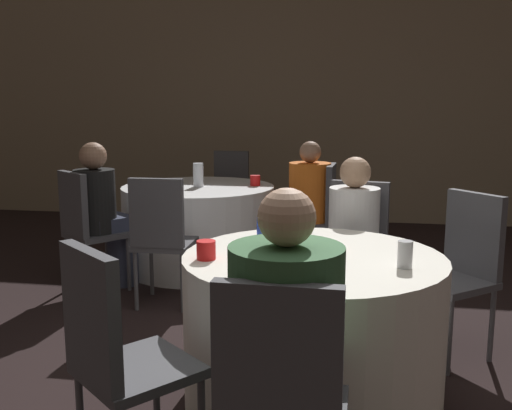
% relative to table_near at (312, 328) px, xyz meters
% --- Properties ---
extents(ground_plane, '(16.00, 16.00, 0.00)m').
position_rel_table_near_xyz_m(ground_plane, '(-0.09, -0.10, -0.37)').
color(ground_plane, black).
extents(wall_back, '(16.00, 0.06, 2.80)m').
position_rel_table_near_xyz_m(wall_back, '(-0.09, 4.49, 1.03)').
color(wall_back, gray).
rests_on(wall_back, ground_plane).
extents(table_near, '(1.26, 1.26, 0.73)m').
position_rel_table_near_xyz_m(table_near, '(0.00, 0.00, 0.00)').
color(table_near, white).
rests_on(table_near, ground_plane).
extents(table_far, '(1.35, 1.35, 0.73)m').
position_rel_table_near_xyz_m(table_far, '(-1.17, 2.19, 0.00)').
color(table_far, white).
rests_on(table_far, ground_plane).
extents(chair_near_southwest, '(0.56, 0.56, 0.95)m').
position_rel_table_near_xyz_m(chair_near_southwest, '(-0.68, -0.80, 0.20)').
color(chair_near_southwest, '#47474C').
rests_on(chair_near_southwest, ground_plane).
extents(chair_near_northeast, '(0.56, 0.56, 0.95)m').
position_rel_table_near_xyz_m(chair_near_northeast, '(0.81, 0.66, 0.20)').
color(chair_near_northeast, '#47474C').
rests_on(chair_near_northeast, ground_plane).
extents(chair_near_north, '(0.47, 0.48, 0.95)m').
position_rel_table_near_xyz_m(chair_near_north, '(0.21, 1.03, 0.20)').
color(chair_near_north, '#47474C').
rests_on(chair_near_north, ground_plane).
extents(chair_near_south, '(0.41, 0.41, 0.95)m').
position_rel_table_near_xyz_m(chair_near_south, '(-0.03, -1.05, 0.20)').
color(chair_near_south, '#47474C').
rests_on(chair_near_south, ground_plane).
extents(chair_far_north, '(0.42, 0.42, 0.95)m').
position_rel_table_near_xyz_m(chair_far_north, '(-1.12, 3.28, 0.20)').
color(chair_far_north, '#47474C').
rests_on(chair_far_north, ground_plane).
extents(chair_far_east, '(0.43, 0.42, 0.95)m').
position_rel_table_near_xyz_m(chair_far_east, '(-0.08, 2.13, 0.20)').
color(chair_far_east, '#47474C').
rests_on(chair_far_east, ground_plane).
extents(chair_far_southwest, '(0.56, 0.56, 0.95)m').
position_rel_table_near_xyz_m(chair_far_southwest, '(-1.83, 1.33, 0.20)').
color(chair_far_southwest, '#47474C').
rests_on(chair_far_southwest, ground_plane).
extents(chair_far_south, '(0.41, 0.41, 0.95)m').
position_rel_table_near_xyz_m(chair_far_south, '(-1.15, 1.10, 0.20)').
color(chair_far_south, '#47474C').
rests_on(chair_far_south, ground_plane).
extents(person_orange_shirt, '(0.52, 0.36, 1.15)m').
position_rel_table_near_xyz_m(person_orange_shirt, '(-0.25, 2.14, 0.22)').
color(person_orange_shirt, black).
rests_on(person_orange_shirt, ground_plane).
extents(person_black_shirt, '(0.44, 0.46, 1.17)m').
position_rel_table_near_xyz_m(person_black_shirt, '(-1.73, 1.47, 0.22)').
color(person_black_shirt, '#33384C').
rests_on(person_black_shirt, ground_plane).
extents(person_white_shirt, '(0.36, 0.49, 1.13)m').
position_rel_table_near_xyz_m(person_white_shirt, '(0.18, 0.86, 0.20)').
color(person_white_shirt, '#282828').
rests_on(person_white_shirt, ground_plane).
extents(person_green_jacket, '(0.37, 0.52, 1.20)m').
position_rel_table_near_xyz_m(person_green_jacket, '(-0.02, -0.89, 0.25)').
color(person_green_jacket, '#282828').
rests_on(person_green_jacket, ground_plane).
extents(pizza_plate_near, '(0.21, 0.21, 0.02)m').
position_rel_table_near_xyz_m(pizza_plate_near, '(0.04, 0.13, 0.38)').
color(pizza_plate_near, white).
rests_on(pizza_plate_near, table_near).
extents(soda_can_silver, '(0.07, 0.07, 0.12)m').
position_rel_table_near_xyz_m(soda_can_silver, '(0.41, -0.14, 0.43)').
color(soda_can_silver, silver).
rests_on(soda_can_silver, table_near).
extents(soda_can_blue, '(0.07, 0.07, 0.12)m').
position_rel_table_near_xyz_m(soda_can_blue, '(-0.29, 0.28, 0.43)').
color(soda_can_blue, '#1E38A5').
rests_on(soda_can_blue, table_near).
extents(cup_near, '(0.09, 0.09, 0.09)m').
position_rel_table_near_xyz_m(cup_near, '(-0.49, -0.15, 0.41)').
color(cup_near, red).
rests_on(cup_near, table_near).
extents(bottle_far, '(0.09, 0.09, 0.21)m').
position_rel_table_near_xyz_m(bottle_far, '(-1.16, 2.16, 0.47)').
color(bottle_far, silver).
rests_on(bottle_far, table_far).
extents(cup_far, '(0.09, 0.09, 0.09)m').
position_rel_table_near_xyz_m(cup_far, '(-0.68, 2.31, 0.41)').
color(cup_far, red).
rests_on(cup_far, table_far).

